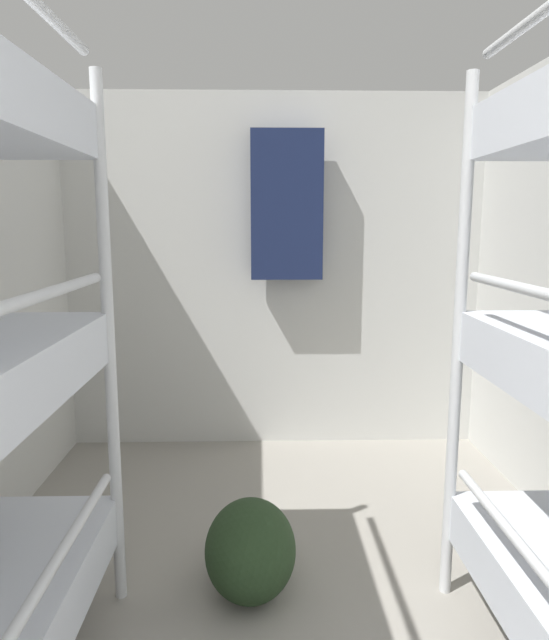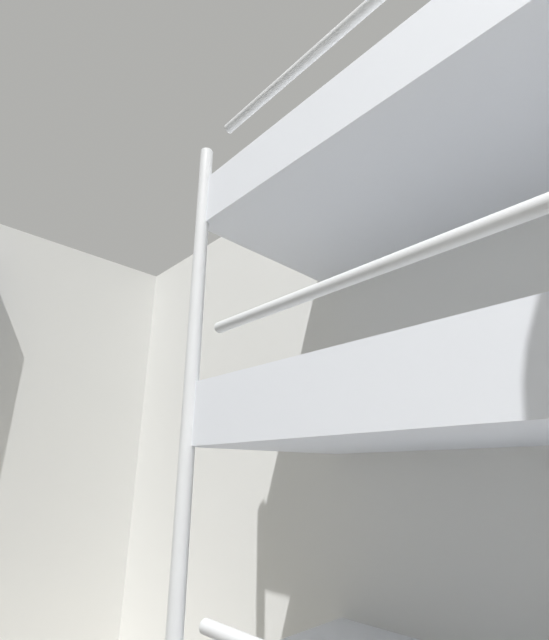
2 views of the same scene
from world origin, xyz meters
TOP-DOWN VIEW (x-y plane):
  - wall_right at (1.36, 2.03)m, footprint 0.06×4.19m

SIDE VIEW (x-z plane):
  - wall_right at x=1.36m, z-range 0.00..2.26m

